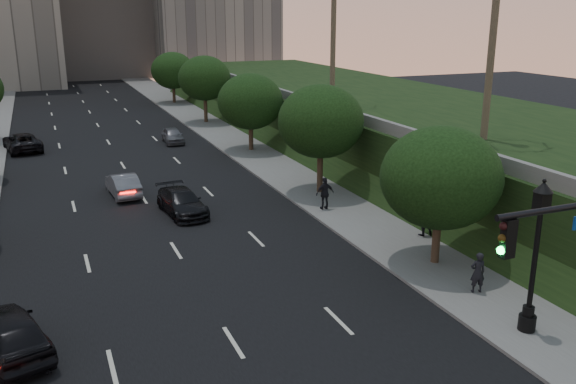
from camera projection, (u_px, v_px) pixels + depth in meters
name	position (u px, v px, depth m)	size (l,w,h in m)	color
road_surface	(127.00, 172.00, 42.87)	(16.00, 140.00, 0.02)	black
sidewalk_right	(263.00, 158.00, 46.59)	(4.50, 140.00, 0.15)	slate
embankment	(410.00, 127.00, 48.56)	(18.00, 90.00, 4.00)	black
parapet_wall	(314.00, 104.00, 44.79)	(0.35, 90.00, 0.70)	slate
tree_right_a	(441.00, 178.00, 25.98)	(5.20, 5.20, 6.24)	#38281C
tree_right_b	(321.00, 121.00, 36.48)	(5.20, 5.20, 6.74)	#38281C
tree_right_c	(250.00, 102.00, 48.15)	(5.20, 5.20, 6.24)	#38281C
tree_right_d	(204.00, 78.00, 60.43)	(5.20, 5.20, 6.74)	#38281C
tree_right_e	(173.00, 70.00, 73.88)	(5.20, 5.20, 6.24)	#38281C
street_lamp	(534.00, 264.00, 20.56)	(0.64, 0.64, 5.62)	black
sedan_near_left	(9.00, 332.00, 19.82)	(1.88, 4.67, 1.59)	black
sedan_mid_left	(123.00, 184.00, 37.18)	(1.48, 4.25, 1.40)	slate
sedan_far_left	(22.00, 142.00, 49.19)	(2.45, 5.31, 1.47)	black
sedan_near_right	(182.00, 202.00, 33.78)	(1.90, 4.68, 1.36)	black
sedan_far_right	(173.00, 135.00, 52.24)	(1.56, 3.87, 1.32)	#5C5E64
pedestrian_a	(478.00, 272.00, 23.92)	(0.61, 0.40, 1.66)	black
pedestrian_b	(424.00, 217.00, 30.06)	(0.90, 0.70, 1.86)	black
pedestrian_c	(325.00, 193.00, 34.06)	(1.08, 0.45, 1.84)	black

